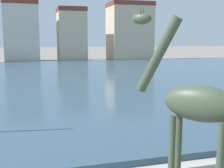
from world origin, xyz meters
The scene contains 5 objects.
harbor_water centered at (0.00, 29.49, 0.18)m, with size 84.66×43.80×0.36m, color #334C60.
giraffe_statue centered at (0.78, 5.43, 2.56)m, with size 2.16×2.45×5.02m.
townhouse_tall_gabled centered at (-4.50, 55.23, 5.46)m, with size 6.05×7.63×10.89m.
townhouse_narrow_midrow centered at (4.39, 54.16, 4.96)m, with size 5.13×5.98×9.88m.
townhouse_wide_warehouse centered at (15.58, 53.41, 5.56)m, with size 8.09×6.49×11.10m.
Camera 1 is at (-2.94, -0.60, 4.18)m, focal length 46.25 mm.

